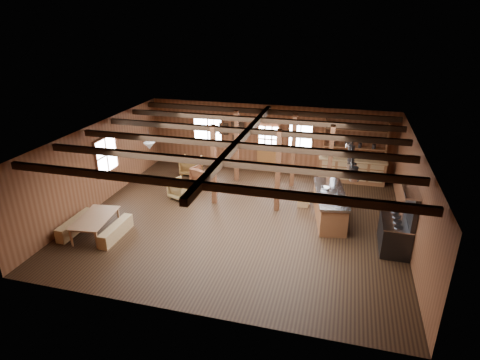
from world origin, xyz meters
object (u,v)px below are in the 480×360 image
at_px(kitchen_island, 330,206).
at_px(armchair_c, 182,189).
at_px(dining_table, 97,226).
at_px(armchair_a, 191,165).
at_px(commercial_range, 397,228).
at_px(armchair_b, 202,175).

xyz_separation_m(kitchen_island, armchair_c, (-5.20, 0.28, -0.14)).
xyz_separation_m(dining_table, armchair_a, (0.91, 5.35, 0.08)).
height_order(armchair_a, armchair_c, armchair_a).
relative_size(commercial_range, armchair_c, 2.52).
height_order(kitchen_island, armchair_b, kitchen_island).
bearing_deg(armchair_c, armchair_a, -56.22).
relative_size(kitchen_island, armchair_b, 3.67).
xyz_separation_m(dining_table, armchair_b, (1.67, 4.57, 0.03)).
bearing_deg(commercial_range, armchair_c, 167.72).
bearing_deg(armchair_b, armchair_c, 101.92).
distance_m(dining_table, armchair_c, 3.38).
bearing_deg(armchair_c, armchair_b, -77.79).
height_order(commercial_range, armchair_a, commercial_range).
distance_m(commercial_range, armchair_a, 8.55).
xyz_separation_m(commercial_range, armchair_c, (-7.11, 1.55, -0.28)).
relative_size(dining_table, armchair_c, 2.18).
relative_size(kitchen_island, armchair_c, 3.47).
relative_size(armchair_a, armchair_b, 1.14).
relative_size(dining_table, armchair_b, 2.31).
distance_m(commercial_range, armchair_b, 7.54).
xyz_separation_m(commercial_range, dining_table, (-8.55, -1.52, -0.33)).
bearing_deg(kitchen_island, armchair_c, 167.21).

